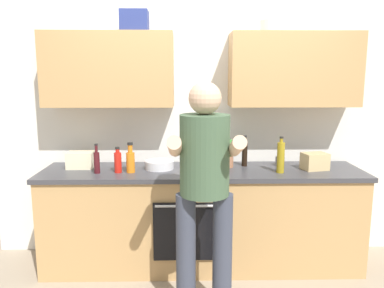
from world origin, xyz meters
TOP-DOWN VIEW (x-y plane):
  - ground_plane at (0.00, 0.00)m, footprint 12.00×12.00m
  - back_wall_unit at (0.00, 0.27)m, footprint 4.00×0.38m
  - counter at (-0.00, -0.00)m, footprint 2.84×0.67m
  - person_standing at (-0.02, -0.77)m, footprint 0.49×0.45m
  - bottle_wine at (-0.91, -0.11)m, footprint 0.05×0.05m
  - bottle_oil at (0.67, -0.12)m, footprint 0.06×0.06m
  - bottle_juice at (-0.62, -0.08)m, footprint 0.07×0.07m
  - bottle_syrup at (0.02, -0.19)m, footprint 0.05×0.05m
  - bottle_hotsauce at (-0.73, -0.08)m, footprint 0.06×0.06m
  - bottle_soy at (0.40, 0.13)m, footprint 0.05×0.05m
  - cup_stoneware at (0.73, 0.14)m, footprint 0.08×0.08m
  - cup_tea at (0.14, -0.14)m, footprint 0.09×0.09m
  - mixing_bowl at (-0.38, 0.04)m, footprint 0.26×0.26m
  - potted_herb at (0.23, 0.10)m, footprint 0.17×0.17m
  - grocery_bag_bread at (1.00, -0.01)m, footprint 0.24×0.20m
  - grocery_bag_rice at (-1.10, 0.09)m, footprint 0.23×0.17m

SIDE VIEW (x-z plane):
  - ground_plane at x=0.00m, z-range 0.00..0.00m
  - counter at x=0.00m, z-range 0.00..0.90m
  - mixing_bowl at x=-0.38m, z-range 0.90..0.97m
  - cup_stoneware at x=0.73m, z-range 0.90..0.99m
  - cup_tea at x=0.14m, z-range 0.90..1.00m
  - grocery_bag_rice at x=-1.10m, z-range 0.90..1.05m
  - grocery_bag_bread at x=1.00m, z-range 0.90..1.05m
  - bottle_hotsauce at x=-0.73m, z-range 0.88..1.11m
  - person_standing at x=-0.02m, z-range 0.16..1.84m
  - bottle_wine at x=-0.91m, z-range 0.87..1.13m
  - bottle_juice at x=-0.62m, z-range 0.87..1.14m
  - bottle_syrup at x=0.02m, z-range 0.87..1.16m
  - bottle_soy at x=0.40m, z-range 0.88..1.16m
  - bottle_oil at x=0.67m, z-range 0.88..1.19m
  - potted_herb at x=0.23m, z-range 0.92..1.18m
  - back_wall_unit at x=0.00m, z-range 0.24..2.74m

